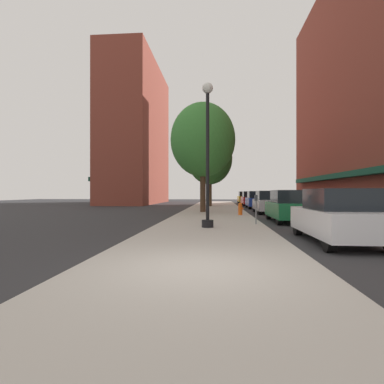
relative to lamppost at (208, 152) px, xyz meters
The scene contains 14 objects.
ground_plane 12.35m from the lamppost, 70.05° to the left, with size 90.00×90.00×0.00m, color #2D2D30.
sidewalk_slab 12.61m from the lamppost, 89.68° to the left, with size 4.80×50.00×0.12m, color #B7B2A8.
building_far_background 32.76m from the lamppost, 109.91° to the left, with size 6.80×18.00×19.23m.
lamppost is the anchor object (origin of this frame).
fire_hydrant 7.82m from the lamppost, 75.71° to the left, with size 0.33×0.26×0.79m.
parking_meter_near 3.42m from the lamppost, 34.48° to the left, with size 0.14×0.09×1.31m.
tree_near 10.24m from the lamppost, 93.99° to the left, with size 4.70×4.70×7.96m.
tree_mid 19.85m from the lamppost, 91.32° to the left, with size 4.66×4.66×7.61m.
car_white 5.50m from the lamppost, 34.83° to the right, with size 1.80×4.30×1.66m.
car_green 6.07m from the lamppost, 43.17° to the left, with size 1.80×4.30×1.66m.
car_silver 11.59m from the lamppost, 68.98° to the left, with size 1.80×4.30×1.66m.
car_blue 18.28m from the lamppost, 77.03° to the left, with size 1.80×4.30×1.66m.
car_red 24.43m from the lamppost, 80.37° to the left, with size 1.80×4.30×1.66m.
car_yellow 31.51m from the lamppost, 82.56° to the left, with size 1.80×4.30×1.66m.
Camera 1 is at (0.38, -5.95, 1.55)m, focal length 29.26 mm.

